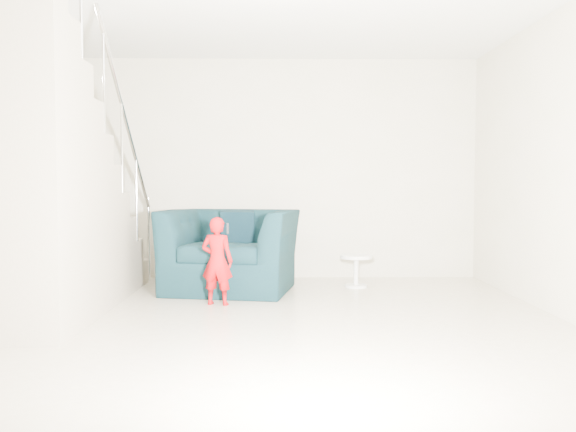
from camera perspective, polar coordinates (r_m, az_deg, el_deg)
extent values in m
plane|color=tan|center=(4.94, -1.54, -10.64)|extent=(5.50, 5.50, 0.00)
plane|color=#BAB597|center=(7.55, -1.33, 4.41)|extent=(5.00, 0.00, 5.00)
plane|color=#BAB597|center=(2.06, -2.43, 8.18)|extent=(5.00, 0.00, 5.00)
imported|color=black|center=(6.70, -5.38, -3.20)|extent=(1.55, 1.42, 0.88)
imported|color=#AB050B|center=(5.92, -6.65, -4.20)|extent=(0.35, 0.27, 0.85)
cylinder|color=silver|center=(6.93, 6.39, -3.79)|extent=(0.37, 0.37, 0.04)
cylinder|color=silver|center=(6.95, 6.38, -5.29)|extent=(0.05, 0.05, 0.33)
cylinder|color=silver|center=(6.98, 6.38, -6.51)|extent=(0.26, 0.26, 0.03)
cube|color=#ADA089|center=(7.51, -16.85, -5.01)|extent=(1.00, 0.30, 0.27)
cube|color=#ADA089|center=(7.20, -17.53, -4.27)|extent=(1.00, 0.30, 0.54)
cube|color=#ADA089|center=(6.90, -18.26, -3.47)|extent=(1.00, 0.30, 0.81)
cube|color=#ADA089|center=(6.61, -19.05, -2.59)|extent=(1.00, 0.30, 1.08)
cube|color=#ADA089|center=(6.31, -19.92, -1.63)|extent=(1.00, 0.30, 1.35)
cube|color=#ADA089|center=(6.02, -20.87, -0.57)|extent=(1.00, 0.30, 1.62)
cube|color=#ADA089|center=(5.73, -21.92, 0.59)|extent=(1.00, 0.30, 1.89)
cube|color=#ADA089|center=(5.45, -23.07, 1.87)|extent=(1.00, 0.30, 2.16)
cube|color=#ADA089|center=(5.17, -24.36, 3.29)|extent=(1.00, 0.30, 2.43)
cylinder|color=silver|center=(6.10, -16.10, 13.14)|extent=(0.04, 3.03, 2.73)
cylinder|color=silver|center=(7.49, -12.90, -2.16)|extent=(0.04, 0.04, 1.00)
cube|color=black|center=(6.97, -4.74, -0.95)|extent=(0.38, 0.18, 0.37)
cube|color=black|center=(6.69, -10.38, -2.27)|extent=(0.05, 0.50, 0.56)
cube|color=black|center=(5.85, -5.66, -1.18)|extent=(0.02, 0.05, 0.10)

